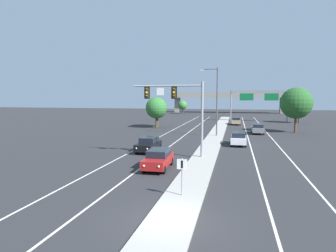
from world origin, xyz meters
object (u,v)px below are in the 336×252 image
at_px(car_receding_tan, 236,121).
at_px(tree_far_left_c, 156,108).
at_px(car_receding_white, 239,138).
at_px(tree_far_left_a, 183,105).
at_px(overhead_signal_mast, 179,103).
at_px(car_oncoming_black, 149,144).
at_px(median_sign_post, 182,171).
at_px(tree_far_right_a, 300,104).
at_px(car_oncoming_red, 158,159).
at_px(highway_sign_gantry, 259,96).
at_px(car_receding_grey, 258,129).
at_px(street_lamp_median, 216,98).
at_px(tree_far_left_b, 157,109).
at_px(tree_far_right_b, 296,103).

xyz_separation_m(car_receding_tan, tree_far_left_c, (-14.83, -10.09, 2.99)).
distance_m(car_receding_white, tree_far_left_a, 66.80).
xyz_separation_m(overhead_signal_mast, car_oncoming_black, (-3.78, 2.18, -4.50)).
relative_size(median_sign_post, car_receding_white, 0.49).
bearing_deg(car_receding_tan, tree_far_left_a, 116.26).
bearing_deg(tree_far_right_a, car_oncoming_red, -112.63).
bearing_deg(highway_sign_gantry, overhead_signal_mast, -103.11).
xyz_separation_m(car_receding_white, tree_far_left_c, (-15.12, 17.03, 2.99)).
distance_m(car_receding_tan, tree_far_left_c, 18.18).
relative_size(car_receding_grey, tree_far_left_c, 0.77).
bearing_deg(car_receding_white, street_lamp_median, 115.03).
xyz_separation_m(car_oncoming_red, car_receding_white, (6.52, 13.68, 0.00)).
bearing_deg(car_receding_tan, car_receding_grey, -77.22).
bearing_deg(car_oncoming_red, overhead_signal_mast, 80.37).
distance_m(car_oncoming_black, tree_far_left_c, 24.55).
relative_size(median_sign_post, car_receding_grey, 0.49).
relative_size(car_receding_grey, tree_far_left_a, 0.96).
relative_size(car_oncoming_black, car_receding_tan, 1.01).
bearing_deg(car_receding_grey, car_oncoming_red, -110.32).
bearing_deg(car_receding_tan, overhead_signal_mast, -98.55).
height_order(overhead_signal_mast, tree_far_left_c, overhead_signal_mast).
xyz_separation_m(car_oncoming_black, tree_far_left_b, (-6.07, 26.10, 2.70)).
distance_m(street_lamp_median, car_receding_tan, 20.79).
bearing_deg(median_sign_post, tree_far_right_a, 72.77).
bearing_deg(tree_far_right_b, median_sign_post, -109.71).
bearing_deg(car_receding_grey, highway_sign_gantry, 85.73).
height_order(highway_sign_gantry, tree_far_right_a, highway_sign_gantry).
height_order(median_sign_post, car_receding_grey, median_sign_post).
relative_size(car_oncoming_red, tree_far_left_c, 0.77).
relative_size(median_sign_post, highway_sign_gantry, 0.17).
distance_m(car_oncoming_black, car_receding_tan, 35.02).
distance_m(median_sign_post, street_lamp_median, 27.63).
distance_m(median_sign_post, tree_far_right_a, 57.41).
xyz_separation_m(car_oncoming_red, highway_sign_gantry, (11.43, 50.40, 5.34)).
xyz_separation_m(median_sign_post, car_oncoming_red, (-3.15, 6.46, -0.77)).
bearing_deg(median_sign_post, tree_far_right_b, 70.29).
xyz_separation_m(overhead_signal_mast, street_lamp_median, (2.36, 16.02, 0.48)).
relative_size(median_sign_post, car_receding_tan, 0.49).
bearing_deg(tree_far_left_b, car_oncoming_red, -74.75).
distance_m(car_receding_tan, tree_far_left_b, 17.30).
bearing_deg(overhead_signal_mast, car_receding_tan, 81.45).
height_order(car_oncoming_red, car_receding_white, same).
xyz_separation_m(car_receding_grey, tree_far_left_c, (-18.20, 4.79, 2.99)).
xyz_separation_m(median_sign_post, tree_far_left_b, (-12.18, 39.57, 1.94)).
height_order(overhead_signal_mast, median_sign_post, overhead_signal_mast).
bearing_deg(car_receding_white, tree_far_left_c, 131.59).
bearing_deg(car_receding_white, median_sign_post, -99.50).
xyz_separation_m(highway_sign_gantry, tree_far_right_b, (4.34, -21.63, -1.30)).
bearing_deg(car_oncoming_black, car_oncoming_red, -67.12).
relative_size(car_receding_grey, car_receding_tan, 1.00).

